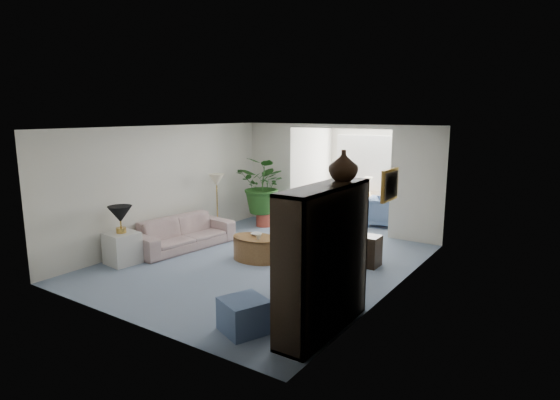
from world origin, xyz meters
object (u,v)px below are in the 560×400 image
Objects in this scene: cabinet_urn at (343,165)px; coffee_cup at (259,237)px; plant_pot at (264,219)px; sunroom_table at (368,206)px; wingback_chair at (325,242)px; coffee_bowl at (256,234)px; entertainment_cabinet at (323,260)px; framed_picture at (391,185)px; table_lamp at (120,214)px; sunroom_chair_maroon at (330,206)px; sunroom_chair_blue at (384,212)px; ottoman at (244,315)px; end_table at (122,248)px; floor_lamp at (217,180)px; coffee_table at (256,248)px; sofa at (183,233)px; side_table_dark at (367,251)px.

coffee_cup is at bearing 152.14° from cabinet_urn.
plant_pot is 2.95m from sunroom_table.
wingback_chair is 2.21× the size of plant_pot.
coffee_bowl is 0.11× the size of entertainment_cabinet.
plant_pot is (-4.10, 2.44, -1.54)m from framed_picture.
table_lamp is 5.68m from sunroom_chair_maroon.
coffee_bowl is 0.36× the size of sunroom_table.
wingback_chair reaches higher than coffee_cup.
sunroom_chair_maroon is at bearing 80.19° from sunroom_chair_blue.
table_lamp is at bearing -176.91° from cabinet_urn.
end_table is at bearing 166.29° from ottoman.
table_lamp is 6.23m from sunroom_chair_blue.
entertainment_cabinet is (4.34, -2.89, -0.31)m from floor_lamp.
coffee_table is 3.33m from cabinet_urn.
table_lamp reaches higher than plant_pot.
floor_lamp is (0.01, 2.62, 0.96)m from end_table.
framed_picture is 4.99m from end_table.
end_table is at bearing -97.28° from plant_pot.
end_table is 5.77× the size of coffee_cup.
coffee_bowl is at bearing -57.40° from plant_pot.
coffee_table is at bearing 155.77° from sunroom_chair_blue.
entertainment_cabinet is at bearing -37.52° from coffee_bowl.
sunroom_chair_blue is (-1.42, 5.23, -1.73)m from cabinet_urn.
coffee_table is 0.27m from coffee_bowl.
coffee_bowl is (-2.71, 0.27, -1.22)m from framed_picture.
sunroom_chair_maroon is at bearing 108.49° from ottoman.
entertainment_cabinet is (4.15, -1.61, 0.62)m from sofa.
entertainment_cabinet reaches higher than coffee_table.
framed_picture is 1.93m from side_table_dark.
table_lamp reaches higher than coffee_cup.
coffee_bowl reaches higher than coffee_table.
sofa is at bearing -177.18° from coffee_cup.
cabinet_urn reaches higher than wingback_chair.
sofa is at bearing 81.57° from end_table.
side_table_dark is 2.88m from cabinet_urn.
sunroom_table is (0.26, 4.67, 0.06)m from coffee_table.
cabinet_urn is at bearing -174.58° from sunroom_chair_blue.
coffee_bowl is at bearing 116.57° from coffee_table.
ottoman is at bearing -116.77° from sofa.
framed_picture is 5.59m from sunroom_table.
sofa is 3.89× the size of sunroom_table.
side_table_dark is 3.86m from sunroom_chair_maroon.
entertainment_cabinet reaches higher than sunroom_chair_maroon.
entertainment_cabinet is at bearing -175.85° from sunroom_chair_blue.
plant_pot is at bearing 82.72° from table_lamp.
sunroom_chair_blue is at bearing 80.19° from sunroom_chair_maroon.
wingback_chair is 0.77m from side_table_dark.
sofa reaches higher than end_table.
plant_pot is (-1.58, 2.37, -0.34)m from coffee_cup.
sunroom_chair_maroon is at bearing 127.61° from framed_picture.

